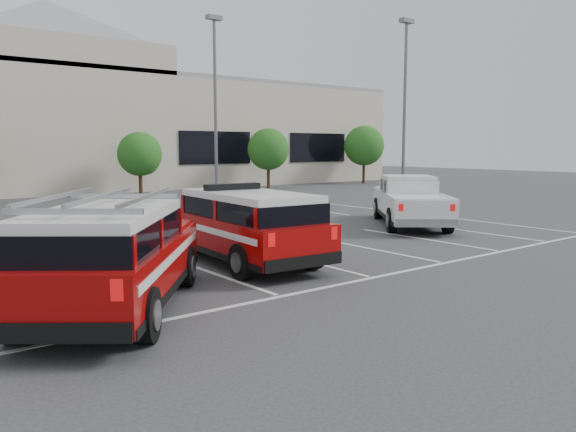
% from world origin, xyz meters
% --- Properties ---
extents(ground, '(120.00, 120.00, 0.00)m').
position_xyz_m(ground, '(0.00, 0.00, 0.00)').
color(ground, '#313133').
rests_on(ground, ground).
extents(stall_markings, '(23.00, 15.00, 0.01)m').
position_xyz_m(stall_markings, '(0.00, 4.50, 0.01)').
color(stall_markings, silver).
rests_on(stall_markings, ground).
extents(convention_building, '(60.00, 16.99, 13.20)m').
position_xyz_m(convention_building, '(0.18, 31.86, 4.72)').
color(convention_building, '#B8AB9C').
rests_on(convention_building, ground).
extents(tree_mid_right, '(2.77, 2.77, 3.99)m').
position_xyz_m(tree_mid_right, '(5.09, 22.05, 2.50)').
color(tree_mid_right, '#3F2B19').
rests_on(tree_mid_right, ground).
extents(tree_right, '(3.07, 3.07, 4.42)m').
position_xyz_m(tree_right, '(15.09, 22.05, 2.77)').
color(tree_right, '#3F2B19').
rests_on(tree_right, ground).
extents(tree_far_right, '(3.37, 3.37, 4.85)m').
position_xyz_m(tree_far_right, '(25.09, 22.05, 3.04)').
color(tree_far_right, '#3F2B19').
rests_on(tree_far_right, ground).
extents(light_pole_mid, '(0.90, 0.60, 10.24)m').
position_xyz_m(light_pole_mid, '(7.00, 16.00, 5.19)').
color(light_pole_mid, '#59595E').
rests_on(light_pole_mid, ground).
extents(light_pole_right, '(0.90, 0.60, 10.24)m').
position_xyz_m(light_pole_right, '(16.00, 10.00, 5.19)').
color(light_pole_right, '#59595E').
rests_on(light_pole_right, ground).
extents(fire_chief_suv, '(2.53, 5.99, 2.06)m').
position_xyz_m(fire_chief_suv, '(-1.41, 0.55, 0.84)').
color(fire_chief_suv, '#8C0706').
rests_on(fire_chief_suv, ground).
extents(white_pickup, '(5.64, 6.13, 1.91)m').
position_xyz_m(white_pickup, '(7.71, 2.52, 0.76)').
color(white_pickup, silver).
rests_on(white_pickup, ground).
extents(ladder_suv, '(5.16, 5.81, 2.22)m').
position_xyz_m(ladder_suv, '(-5.76, -1.77, 0.89)').
color(ladder_suv, '#8C0706').
rests_on(ladder_suv, ground).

